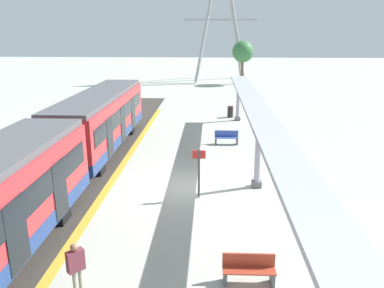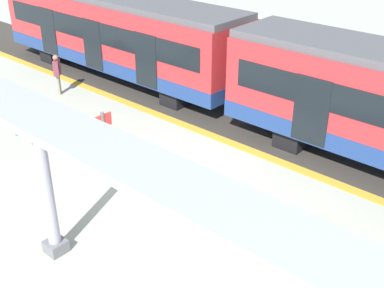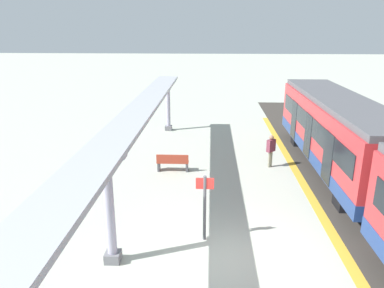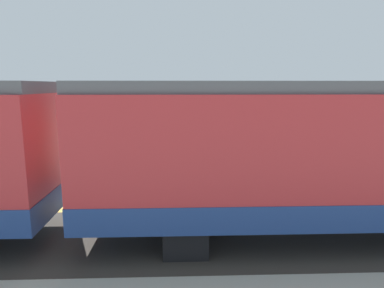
# 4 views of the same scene
# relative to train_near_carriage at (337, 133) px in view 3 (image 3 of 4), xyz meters

# --- Properties ---
(ground_plane) EXTENTS (176.00, 176.00, 0.00)m
(ground_plane) POSITION_rel_train_near_carriage_xyz_m (5.34, 7.51, -1.83)
(ground_plane) COLOR #A9AE9F
(tactile_edge_strip) EXTENTS (0.37, 36.07, 0.01)m
(tactile_edge_strip) POSITION_rel_train_near_carriage_xyz_m (1.78, 7.51, -1.83)
(tactile_edge_strip) COLOR gold
(tactile_edge_strip) RESTS_ON ground
(train_near_carriage) EXTENTS (2.65, 12.38, 3.48)m
(train_near_carriage) POSITION_rel_train_near_carriage_xyz_m (0.00, 0.00, 0.00)
(train_near_carriage) COLOR #B42A2E
(train_near_carriage) RESTS_ON ground
(canopy_pillar_nearest) EXTENTS (1.10, 0.44, 3.34)m
(canopy_pillar_nearest) POSITION_rel_train_near_carriage_xyz_m (8.63, -6.68, -0.14)
(canopy_pillar_nearest) COLOR slate
(canopy_pillar_nearest) RESTS_ON ground
(canopy_pillar_second) EXTENTS (1.10, 0.44, 3.34)m
(canopy_pillar_second) POSITION_rel_train_near_carriage_xyz_m (8.63, 7.70, -0.14)
(canopy_pillar_second) COLOR slate
(canopy_pillar_second) RESTS_ON ground
(canopy_beam) EXTENTS (1.20, 28.89, 0.16)m
(canopy_beam) POSITION_rel_train_near_carriage_xyz_m (8.63, 7.36, 1.59)
(canopy_beam) COLOR #A8AAB2
(canopy_beam) RESTS_ON canopy_pillar_nearest
(bench_mid_platform) EXTENTS (1.50, 0.45, 0.86)m
(bench_mid_platform) POSITION_rel_train_near_carriage_xyz_m (7.61, 0.58, -1.39)
(bench_mid_platform) COLOR #A13825
(bench_mid_platform) RESTS_ON ground
(platform_info_sign) EXTENTS (0.56, 0.10, 2.20)m
(platform_info_sign) POSITION_rel_train_near_carriage_xyz_m (6.00, 6.39, -0.50)
(platform_info_sign) COLOR #4C4C51
(platform_info_sign) RESTS_ON ground
(passenger_waiting_near_edge) EXTENTS (0.48, 0.47, 1.61)m
(passenger_waiting_near_edge) POSITION_rel_train_near_carriage_xyz_m (2.94, -0.24, -0.83)
(passenger_waiting_near_edge) COLOR gray
(passenger_waiting_near_edge) RESTS_ON ground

